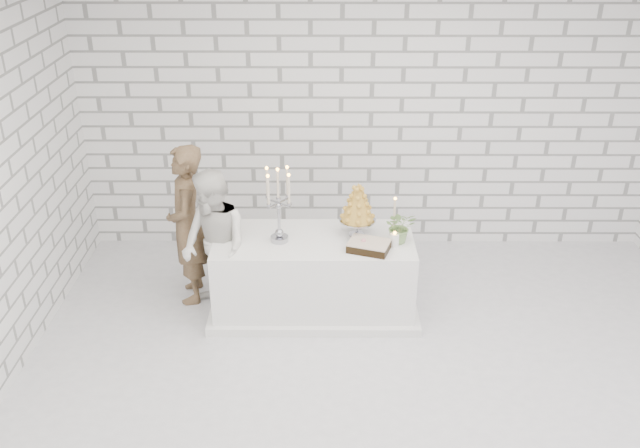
{
  "coord_description": "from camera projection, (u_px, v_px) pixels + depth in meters",
  "views": [
    {
      "loc": [
        -0.5,
        -4.34,
        3.65
      ],
      "look_at": [
        -0.52,
        0.84,
        1.05
      ],
      "focal_mm": 38.71,
      "sensor_mm": 36.0,
      "label": 1
    }
  ],
  "objects": [
    {
      "name": "wall_back",
      "position": [
        371.0,
        112.0,
        7.08
      ],
      "size": [
        6.0,
        0.01,
        3.0
      ],
      "primitive_type": "cube",
      "color": "white",
      "rests_on": "ground"
    },
    {
      "name": "groom",
      "position": [
        188.0,
        225.0,
        6.39
      ],
      "size": [
        0.45,
        0.61,
        1.55
      ],
      "primitive_type": "imported",
      "rotation": [
        0.0,
        0.0,
        -1.43
      ],
      "color": "brown",
      "rests_on": "ground"
    },
    {
      "name": "pillar_candle",
      "position": [
        394.0,
        240.0,
        6.05
      ],
      "size": [
        0.08,
        0.08,
        0.12
      ],
      "primitive_type": "cylinder",
      "rotation": [
        0.0,
        0.0,
        -0.01
      ],
      "color": "white",
      "rests_on": "cake_table"
    },
    {
      "name": "flowers",
      "position": [
        400.0,
        226.0,
        6.08
      ],
      "size": [
        0.29,
        0.26,
        0.3
      ],
      "primitive_type": "imported",
      "rotation": [
        0.0,
        0.0,
        0.08
      ],
      "color": "#598148",
      "rests_on": "cake_table"
    },
    {
      "name": "candelabra",
      "position": [
        279.0,
        205.0,
        6.01
      ],
      "size": [
        0.32,
        0.32,
        0.7
      ],
      "primitive_type": null,
      "rotation": [
        0.0,
        0.0,
        0.12
      ],
      "color": "#9A9BA4",
      "rests_on": "cake_table"
    },
    {
      "name": "ground",
      "position": [
        384.0,
        388.0,
        5.52
      ],
      "size": [
        6.0,
        5.0,
        0.01
      ],
      "primitive_type": "cube",
      "color": "silver",
      "rests_on": "ground"
    },
    {
      "name": "chocolate_cake",
      "position": [
        369.0,
        246.0,
        5.99
      ],
      "size": [
        0.41,
        0.35,
        0.08
      ],
      "primitive_type": "cube",
      "rotation": [
        0.0,
        0.0,
        -0.34
      ],
      "color": "black",
      "rests_on": "cake_table"
    },
    {
      "name": "extra_taper",
      "position": [
        394.0,
        216.0,
        6.26
      ],
      "size": [
        0.07,
        0.07,
        0.32
      ],
      "primitive_type": "cylinder",
      "rotation": [
        0.0,
        0.0,
        -0.17
      ],
      "color": "beige",
      "rests_on": "cake_table"
    },
    {
      "name": "croquembouche",
      "position": [
        358.0,
        209.0,
        6.15
      ],
      "size": [
        0.42,
        0.42,
        0.52
      ],
      "primitive_type": null,
      "rotation": [
        0.0,
        0.0,
        -0.33
      ],
      "color": "#AC7F30",
      "rests_on": "cake_table"
    },
    {
      "name": "bride",
      "position": [
        215.0,
        246.0,
        6.16
      ],
      "size": [
        0.84,
        0.87,
        1.41
      ],
      "primitive_type": "imported",
      "rotation": [
        0.0,
        0.0,
        -0.91
      ],
      "color": "white",
      "rests_on": "ground"
    },
    {
      "name": "cake_table",
      "position": [
        314.0,
        275.0,
        6.37
      ],
      "size": [
        1.8,
        0.8,
        0.75
      ],
      "primitive_type": "cube",
      "color": "white",
      "rests_on": "ground"
    }
  ]
}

